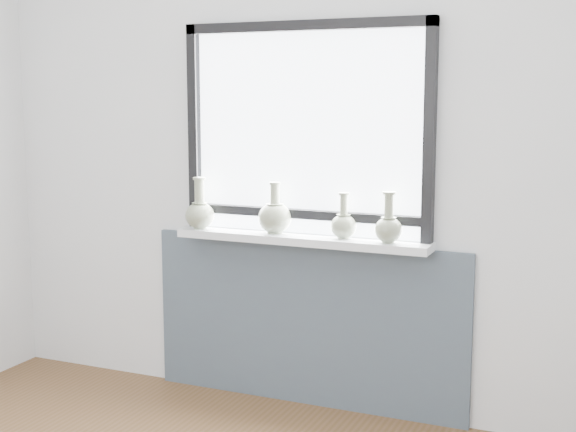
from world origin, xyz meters
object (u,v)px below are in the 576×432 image
at_px(windowsill, 301,239).
at_px(vase_b, 275,216).
at_px(vase_a, 200,213).
at_px(vase_c, 344,224).
at_px(vase_d, 388,227).

height_order(windowsill, vase_b, vase_b).
relative_size(vase_a, vase_c, 1.20).
relative_size(vase_a, vase_d, 1.11).
relative_size(vase_b, vase_c, 1.15).
bearing_deg(vase_d, vase_b, 177.61).
bearing_deg(windowsill, vase_a, -177.33).
distance_m(windowsill, vase_d, 0.47).
xyz_separation_m(vase_a, vase_d, (1.02, 0.01, -0.01)).
bearing_deg(vase_c, vase_a, -177.68).
bearing_deg(vase_d, windowsill, 177.75).
height_order(vase_a, vase_c, vase_a).
height_order(windowsill, vase_d, vase_d).
bearing_deg(vase_d, vase_a, -179.54).
relative_size(windowsill, vase_b, 5.08).
distance_m(vase_b, vase_c, 0.37).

